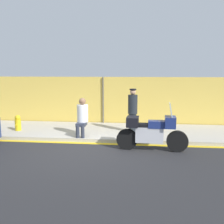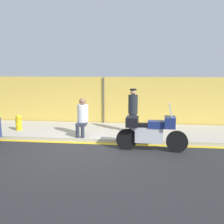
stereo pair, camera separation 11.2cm
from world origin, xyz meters
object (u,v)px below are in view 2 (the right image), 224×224
Objects in this scene: person_seated_on_curb at (82,115)px; fire_hydrant at (19,123)px; motorcycle at (151,131)px; officer_standing at (133,110)px.

fire_hydrant is (-2.67, 0.47, -0.45)m from person_seated_on_curb.
motorcycle is 5.34m from fire_hydrant.
person_seated_on_curb is 2.75m from fire_hydrant.
motorcycle reaches higher than person_seated_on_curb.
person_seated_on_curb is (-2.42, 1.13, 0.27)m from motorcycle.
person_seated_on_curb is at bearing -10.01° from fire_hydrant.
motorcycle is 1.99m from officer_standing.
motorcycle is 1.34× the size of officer_standing.
fire_hydrant is at bearing 165.80° from motorcycle.
person_seated_on_curb is 2.22× the size of fire_hydrant.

